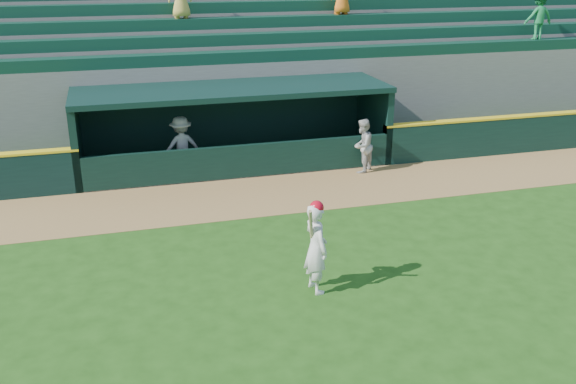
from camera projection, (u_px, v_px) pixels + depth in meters
name	position (u px, v px, depth m)	size (l,w,h in m)	color
ground	(309.00, 278.00, 13.03)	(120.00, 120.00, 0.00)	#1F4912
warning_track	(255.00, 196.00, 17.45)	(40.00, 3.00, 0.01)	olive
dugout_player_front	(362.00, 146.00, 19.12)	(0.79, 0.62, 1.63)	#ADADA8
dugout_player_inside	(182.00, 146.00, 18.84)	(1.14, 0.66, 1.77)	#A5A49F
dugout	(232.00, 121.00, 19.78)	(9.40, 2.80, 2.46)	#62625D
stands	(207.00, 64.00, 23.54)	(34.50, 6.25, 7.49)	slate
batter_at_plate	(316.00, 246.00, 12.25)	(0.57, 0.82, 1.89)	silver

